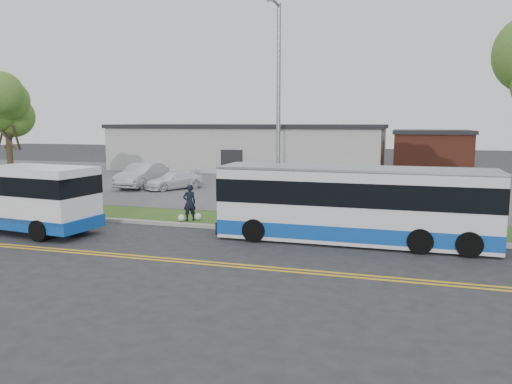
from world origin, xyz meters
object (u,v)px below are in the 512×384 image
(tree_west, at_px, (7,112))
(pedestrian, at_px, (189,203))
(parked_car_a, at_px, (142,175))
(parked_car_b, at_px, (174,180))
(streetlight_near, at_px, (278,107))
(shuttle_bus, at_px, (28,197))
(transit_bus, at_px, (354,204))

(tree_west, xyz_separation_m, pedestrian, (11.08, -1.30, -4.19))
(parked_car_a, xyz_separation_m, parked_car_b, (2.53, -0.24, -0.23))
(streetlight_near, distance_m, shuttle_bus, 11.24)
(tree_west, relative_size, parked_car_b, 1.67)
(parked_car_b, bearing_deg, pedestrian, -27.65)
(streetlight_near, relative_size, transit_bus, 0.91)
(streetlight_near, relative_size, parked_car_b, 2.30)
(transit_bus, relative_size, parked_car_b, 2.52)
(shuttle_bus, bearing_deg, tree_west, 143.95)
(transit_bus, xyz_separation_m, parked_car_a, (-15.57, 11.49, -0.53))
(transit_bus, height_order, parked_car_a, transit_bus)
(transit_bus, bearing_deg, parked_car_a, 143.67)
(shuttle_bus, bearing_deg, parked_car_b, 96.05)
(tree_west, bearing_deg, pedestrian, -6.69)
(parked_car_b, bearing_deg, parked_car_a, -152.68)
(shuttle_bus, xyz_separation_m, parked_car_a, (-2.39, 13.66, -0.56))
(tree_west, distance_m, shuttle_bus, 8.23)
(transit_bus, distance_m, parked_car_b, 17.24)
(transit_bus, height_order, parked_car_b, transit_bus)
(pedestrian, bearing_deg, tree_west, -48.48)
(tree_west, distance_m, streetlight_near, 15.01)
(shuttle_bus, xyz_separation_m, pedestrian, (5.65, 3.70, -0.55))
(streetlight_near, height_order, shuttle_bus, streetlight_near)
(transit_bus, bearing_deg, shuttle_bus, -170.53)
(shuttle_bus, distance_m, parked_car_b, 13.45)
(streetlight_near, bearing_deg, transit_bus, -33.26)
(tree_west, height_order, streetlight_near, streetlight_near)
(transit_bus, bearing_deg, streetlight_near, 146.85)
(parked_car_a, bearing_deg, tree_west, -110.06)
(tree_west, relative_size, pedestrian, 4.13)
(pedestrian, bearing_deg, shuttle_bus, -8.58)
(parked_car_b, bearing_deg, shuttle_bus, -57.80)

